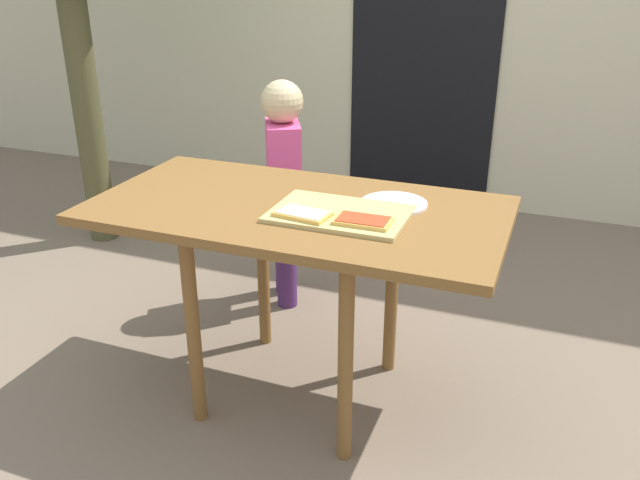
% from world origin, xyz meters
% --- Properties ---
extents(ground_plane, '(16.00, 16.00, 0.00)m').
position_xyz_m(ground_plane, '(0.00, 0.00, 0.00)').
color(ground_plane, '#746250').
extents(house_door, '(0.90, 0.02, 2.00)m').
position_xyz_m(house_door, '(-0.09, 2.18, 1.00)').
color(house_door, black).
rests_on(house_door, ground).
extents(dining_table, '(1.35, 0.70, 0.73)m').
position_xyz_m(dining_table, '(0.00, 0.00, 0.66)').
color(dining_table, brown).
rests_on(dining_table, ground).
extents(cutting_board, '(0.42, 0.29, 0.01)m').
position_xyz_m(cutting_board, '(0.16, -0.04, 0.74)').
color(cutting_board, tan).
rests_on(cutting_board, dining_table).
extents(pizza_slice_near_left, '(0.18, 0.12, 0.01)m').
position_xyz_m(pizza_slice_near_left, '(0.07, -0.11, 0.76)').
color(pizza_slice_near_left, '#E4B44F').
rests_on(pizza_slice_near_left, cutting_board).
extents(pizza_slice_near_right, '(0.17, 0.10, 0.01)m').
position_xyz_m(pizza_slice_near_right, '(0.26, -0.10, 0.76)').
color(pizza_slice_near_right, '#E4B44F').
rests_on(pizza_slice_near_right, cutting_board).
extents(plate_white_right, '(0.22, 0.22, 0.01)m').
position_xyz_m(plate_white_right, '(0.29, 0.12, 0.74)').
color(plate_white_right, white).
rests_on(plate_white_right, dining_table).
extents(child_left, '(0.24, 0.28, 1.01)m').
position_xyz_m(child_left, '(-0.34, 0.65, 0.59)').
color(child_left, '#462458').
rests_on(child_left, ground).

